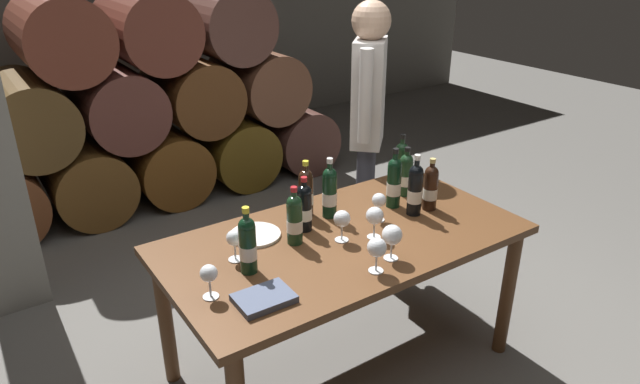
% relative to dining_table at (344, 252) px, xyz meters
% --- Properties ---
extents(ground_plane, '(14.00, 14.00, 0.00)m').
position_rel_dining_table_xyz_m(ground_plane, '(0.00, 0.00, -0.67)').
color(ground_plane, '#66635E').
extents(cellar_back_wall, '(10.00, 0.24, 2.80)m').
position_rel_dining_table_xyz_m(cellar_back_wall, '(0.00, 4.20, 0.73)').
color(cellar_back_wall, slate).
rests_on(cellar_back_wall, ground_plane).
extents(barrel_stack, '(3.12, 0.90, 1.69)m').
position_rel_dining_table_xyz_m(barrel_stack, '(0.00, 2.60, 0.09)').
color(barrel_stack, brown).
rests_on(barrel_stack, ground_plane).
extents(dining_table, '(1.70, 0.90, 0.76)m').
position_rel_dining_table_xyz_m(dining_table, '(0.00, 0.00, 0.00)').
color(dining_table, brown).
rests_on(dining_table, ground_plane).
extents(wine_bottle_0, '(0.07, 0.07, 0.28)m').
position_rel_dining_table_xyz_m(wine_bottle_0, '(-0.22, 0.07, 0.21)').
color(wine_bottle_0, '#19381E').
rests_on(wine_bottle_0, dining_table).
extents(wine_bottle_1, '(0.07, 0.07, 0.27)m').
position_rel_dining_table_xyz_m(wine_bottle_1, '(0.55, 0.19, 0.21)').
color(wine_bottle_1, '#19381E').
rests_on(wine_bottle_1, dining_table).
extents(wine_bottle_2, '(0.07, 0.07, 0.30)m').
position_rel_dining_table_xyz_m(wine_bottle_2, '(0.62, 0.30, 0.22)').
color(wine_bottle_2, '#19381E').
rests_on(wine_bottle_2, dining_table).
extents(wine_bottle_3, '(0.07, 0.07, 0.27)m').
position_rel_dining_table_xyz_m(wine_bottle_3, '(-0.12, 0.16, 0.21)').
color(wine_bottle_3, black).
rests_on(wine_bottle_3, dining_table).
extents(wine_bottle_4, '(0.07, 0.07, 0.32)m').
position_rel_dining_table_xyz_m(wine_bottle_4, '(0.43, -0.01, 0.23)').
color(wine_bottle_4, black).
rests_on(wine_bottle_4, dining_table).
extents(wine_bottle_5, '(0.07, 0.07, 0.31)m').
position_rel_dining_table_xyz_m(wine_bottle_5, '(0.06, 0.21, 0.22)').
color(wine_bottle_5, black).
rests_on(wine_bottle_5, dining_table).
extents(wine_bottle_6, '(0.07, 0.07, 0.29)m').
position_rel_dining_table_xyz_m(wine_bottle_6, '(-0.03, 0.28, 0.22)').
color(wine_bottle_6, black).
rests_on(wine_bottle_6, dining_table).
extents(wine_bottle_7, '(0.07, 0.07, 0.30)m').
position_rel_dining_table_xyz_m(wine_bottle_7, '(-0.51, -0.03, 0.22)').
color(wine_bottle_7, black).
rests_on(wine_bottle_7, dining_table).
extents(wine_bottle_8, '(0.07, 0.07, 0.32)m').
position_rel_dining_table_xyz_m(wine_bottle_8, '(0.40, 0.12, 0.23)').
color(wine_bottle_8, black).
rests_on(wine_bottle_8, dining_table).
extents(wine_bottle_9, '(0.07, 0.07, 0.28)m').
position_rel_dining_table_xyz_m(wine_bottle_9, '(0.53, -0.01, 0.21)').
color(wine_bottle_9, black).
rests_on(wine_bottle_9, dining_table).
extents(wine_glass_0, '(0.09, 0.09, 0.16)m').
position_rel_dining_table_xyz_m(wine_glass_0, '(0.05, -0.28, 0.21)').
color(wine_glass_0, white).
rests_on(wine_glass_0, dining_table).
extents(wine_glass_1, '(0.07, 0.07, 0.15)m').
position_rel_dining_table_xyz_m(wine_glass_1, '(0.23, 0.03, 0.19)').
color(wine_glass_1, white).
rests_on(wine_glass_1, dining_table).
extents(wine_glass_2, '(0.08, 0.08, 0.16)m').
position_rel_dining_table_xyz_m(wine_glass_2, '(0.10, -0.09, 0.20)').
color(wine_glass_2, white).
rests_on(wine_glass_2, dining_table).
extents(wine_glass_3, '(0.07, 0.07, 0.14)m').
position_rel_dining_table_xyz_m(wine_glass_3, '(-0.72, -0.11, 0.19)').
color(wine_glass_3, white).
rests_on(wine_glass_3, dining_table).
extents(wine_glass_4, '(0.08, 0.08, 0.15)m').
position_rel_dining_table_xyz_m(wine_glass_4, '(-0.04, -0.03, 0.20)').
color(wine_glass_4, white).
rests_on(wine_glass_4, dining_table).
extents(wine_glass_5, '(0.08, 0.08, 0.16)m').
position_rel_dining_table_xyz_m(wine_glass_5, '(-0.07, -0.32, 0.20)').
color(wine_glass_5, white).
rests_on(wine_glass_5, dining_table).
extents(wine_glass_6, '(0.07, 0.07, 0.14)m').
position_rel_dining_table_xyz_m(wine_glass_6, '(-0.52, 0.09, 0.19)').
color(wine_glass_6, white).
rests_on(wine_glass_6, dining_table).
extents(tasting_notebook, '(0.22, 0.16, 0.03)m').
position_rel_dining_table_xyz_m(tasting_notebook, '(-0.56, -0.25, 0.11)').
color(tasting_notebook, '#4C5670').
rests_on(tasting_notebook, dining_table).
extents(serving_plate, '(0.24, 0.24, 0.01)m').
position_rel_dining_table_xyz_m(serving_plate, '(-0.35, 0.23, 0.10)').
color(serving_plate, white).
rests_on(serving_plate, dining_table).
extents(sommelier_presenting, '(0.37, 0.38, 1.72)m').
position_rel_dining_table_xyz_m(sommelier_presenting, '(0.73, 0.75, 0.37)').
color(sommelier_presenting, '#383842').
rests_on(sommelier_presenting, ground_plane).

